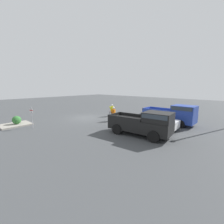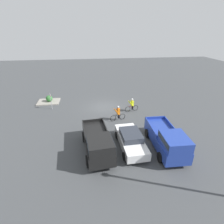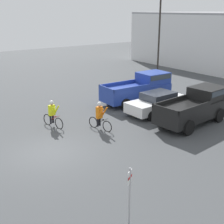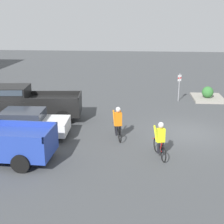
# 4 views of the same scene
# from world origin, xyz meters

# --- Properties ---
(ground_plane) EXTENTS (80.00, 80.00, 0.00)m
(ground_plane) POSITION_xyz_m (0.00, 0.00, 0.00)
(ground_plane) COLOR #424447
(pickup_truck_0) EXTENTS (2.29, 5.51, 2.14)m
(pickup_truck_0) POSITION_xyz_m (-4.14, 9.60, 1.11)
(pickup_truck_0) COLOR #233D9E
(pickup_truck_0) RESTS_ON ground_plane
(sedan_0) EXTENTS (2.11, 4.73, 1.45)m
(sedan_0) POSITION_xyz_m (-1.36, 8.71, 0.74)
(sedan_0) COLOR white
(sedan_0) RESTS_ON ground_plane
(pickup_truck_1) EXTENTS (2.51, 5.38, 2.11)m
(pickup_truck_1) POSITION_xyz_m (1.40, 9.27, 1.11)
(pickup_truck_1) COLOR black
(pickup_truck_1) RESTS_ON ground_plane
(cyclist_0) EXTENTS (1.75, 0.58, 1.72)m
(cyclist_0) POSITION_xyz_m (-1.11, 3.78, 0.86)
(cyclist_0) COLOR black
(cyclist_0) RESTS_ON ground_plane
(cyclist_1) EXTENTS (1.73, 0.57, 1.68)m
(cyclist_1) POSITION_xyz_m (-3.15, 1.74, 0.84)
(cyclist_1) COLOR black
(cyclist_1) RESTS_ON ground_plane
(fire_lane_sign) EXTENTS (0.17, 0.27, 2.09)m
(fire_lane_sign) POSITION_xyz_m (6.56, -0.21, 1.27)
(fire_lane_sign) COLOR #9E9EA3
(fire_lane_sign) RESTS_ON ground_plane
(curb_island) EXTENTS (2.86, 2.29, 0.15)m
(curb_island) POSITION_xyz_m (7.43, -2.55, 0.07)
(curb_island) COLOR gray
(curb_island) RESTS_ON ground_plane
(shrub) EXTENTS (0.86, 0.86, 0.86)m
(shrub) POSITION_xyz_m (7.26, -2.47, 0.58)
(shrub) COLOR #337033
(shrub) RESTS_ON curb_island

